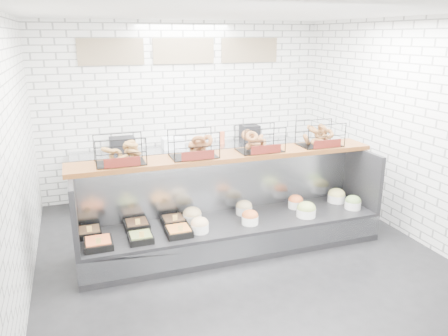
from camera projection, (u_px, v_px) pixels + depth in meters
name	position (u px, v px, depth m)	size (l,w,h in m)	color
ground	(241.00, 258.00, 5.63)	(5.50, 5.50, 0.00)	black
room_shell	(226.00, 92.00, 5.57)	(5.02, 5.51, 3.01)	white
display_case	(232.00, 224.00, 5.84)	(4.00, 0.90, 1.20)	black
bagel_shelf	(228.00, 145.00, 5.70)	(4.10, 0.50, 0.40)	#532C11
prep_counter	(191.00, 170.00, 7.69)	(4.00, 0.60, 1.20)	#93969B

